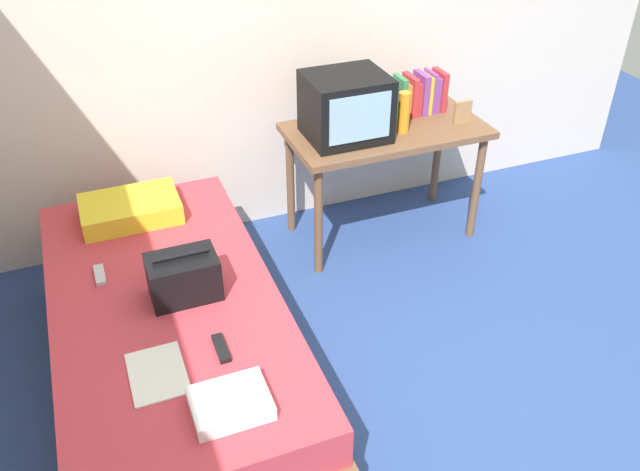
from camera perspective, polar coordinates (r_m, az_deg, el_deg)
ground_plane at (r=3.10m, az=9.81°, el=-16.39°), size 8.00×8.00×0.00m
wall_back at (r=3.94m, az=-3.39°, el=18.50°), size 5.20×0.10×2.60m
bed at (r=3.15m, az=-12.74°, el=-8.95°), size 1.00×2.00×0.53m
desk at (r=3.94m, az=5.71°, el=8.08°), size 1.16×0.60×0.73m
tv at (r=3.70m, az=2.26°, el=11.10°), size 0.44×0.39×0.36m
water_bottle at (r=3.81m, az=7.28°, el=10.55°), size 0.07×0.07×0.24m
book_row at (r=4.08m, az=8.64°, el=12.04°), size 0.30×0.16×0.25m
picture_frame at (r=4.00m, az=12.25°, el=10.42°), size 0.11×0.02×0.14m
pillow at (r=3.53m, az=-16.13°, el=2.23°), size 0.49×0.33×0.11m
handbag at (r=2.91m, az=-11.74°, el=-3.52°), size 0.30×0.20×0.22m
magazine at (r=2.64m, az=-13.93°, el=-11.53°), size 0.21×0.29×0.01m
remote_dark at (r=2.68m, az=-8.57°, el=-9.64°), size 0.04×0.16×0.02m
remote_silver at (r=3.17m, az=-18.55°, el=-3.27°), size 0.04×0.14×0.02m
folded_towel at (r=2.45m, az=-7.75°, el=-14.28°), size 0.28×0.22×0.06m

